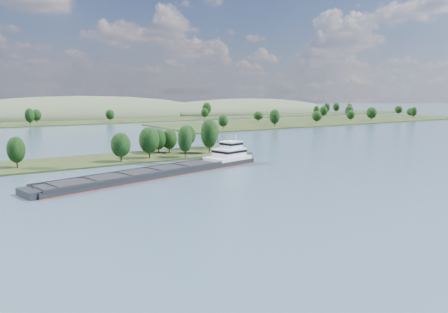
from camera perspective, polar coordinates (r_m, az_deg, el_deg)
ground at (r=125.43m, az=-2.82°, el=-3.77°), size 1800.00×1800.00×0.00m
tree_island at (r=181.32m, az=-9.60°, el=1.31°), size 100.00×30.24×15.78m
right_bank at (r=409.49m, az=13.46°, el=4.66°), size 320.00×90.00×14.51m
back_shoreline at (r=393.49m, az=-22.07°, el=4.10°), size 900.00×60.00×16.00m
hill_east at (r=558.41m, az=2.92°, el=5.74°), size 260.00×140.00×36.00m
hill_west at (r=502.23m, az=-18.30°, el=5.02°), size 320.00×160.00×44.00m
cargo_barge at (r=144.56m, az=-6.86°, el=-1.61°), size 83.59×29.20×11.31m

